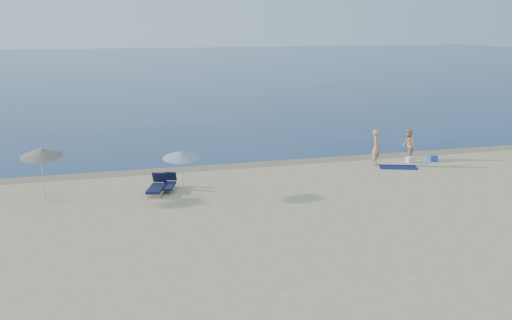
{
  "coord_description": "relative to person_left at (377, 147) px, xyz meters",
  "views": [
    {
      "loc": [
        -12.96,
        -13.28,
        7.62
      ],
      "look_at": [
        -3.96,
        16.0,
        1.0
      ],
      "focal_mm": 45.0,
      "sensor_mm": 36.0,
      "label": 1
    }
  ],
  "objects": [
    {
      "name": "sea",
      "position": [
        -3.24,
        82.75,
        -0.97
      ],
      "size": [
        240.0,
        160.0,
        0.01
      ],
      "primitive_type": "cube",
      "color": "#0D254F",
      "rests_on": "ground"
    },
    {
      "name": "wet_sand_strip",
      "position": [
        -3.24,
        2.15,
        -0.98
      ],
      "size": [
        240.0,
        1.6,
        0.0
      ],
      "primitive_type": "cube",
      "color": "#847254",
      "rests_on": "ground"
    },
    {
      "name": "person_left",
      "position": [
        0.0,
        0.0,
        0.0
      ],
      "size": [
        0.81,
        0.85,
        1.95
      ],
      "primitive_type": "imported",
      "rotation": [
        0.0,
        0.0,
        0.91
      ],
      "color": "tan",
      "rests_on": "ground"
    },
    {
      "name": "person_right",
      "position": [
        2.45,
        0.86,
        -0.11
      ],
      "size": [
        0.95,
        1.04,
        1.72
      ],
      "primitive_type": "imported",
      "rotation": [
        0.0,
        0.0,
        -2.03
      ],
      "color": "tan",
      "rests_on": "ground"
    },
    {
      "name": "beach_towel",
      "position": [
        0.88,
        -0.85,
        -0.96
      ],
      "size": [
        2.23,
        1.76,
        0.03
      ],
      "primitive_type": "cube",
      "rotation": [
        0.0,
        0.0,
        -0.4
      ],
      "color": "#0E1347",
      "rests_on": "ground"
    },
    {
      "name": "white_bag",
      "position": [
        2.13,
        0.1,
        -0.82
      ],
      "size": [
        0.41,
        0.37,
        0.31
      ],
      "primitive_type": "cube",
      "rotation": [
        0.0,
        0.0,
        0.2
      ],
      "color": "silver",
      "rests_on": "ground"
    },
    {
      "name": "blue_cooler",
      "position": [
        3.49,
        -0.04,
        -0.81
      ],
      "size": [
        0.5,
        0.37,
        0.34
      ],
      "primitive_type": "cube",
      "rotation": [
        0.0,
        0.0,
        0.06
      ],
      "color": "#2157B3",
      "rests_on": "ground"
    },
    {
      "name": "umbrella_near",
      "position": [
        -11.2,
        -3.08,
        0.9
      ],
      "size": [
        2.1,
        2.12,
        2.18
      ],
      "rotation": [
        0.0,
        0.0,
        -0.31
      ],
      "color": "silver",
      "rests_on": "ground"
    },
    {
      "name": "umbrella_far",
      "position": [
        -17.1,
        -1.99,
        1.14
      ],
      "size": [
        2.28,
        2.3,
        2.46
      ],
      "rotation": [
        0.0,
        0.0,
        -0.3
      ],
      "color": "silver",
      "rests_on": "ground"
    },
    {
      "name": "lounger_left",
      "position": [
        -12.24,
        -2.28,
        -0.67
      ],
      "size": [
        1.21,
        1.98,
        0.83
      ],
      "rotation": [
        0.0,
        0.0,
        -0.34
      ],
      "color": "#15183A",
      "rests_on": "ground"
    },
    {
      "name": "lounger_right",
      "position": [
        -11.63,
        -1.87,
        -0.71
      ],
      "size": [
        1.07,
        1.76,
        0.74
      ],
      "rotation": [
        0.0,
        0.0,
        -0.34
      ],
      "color": "#151C3B",
      "rests_on": "ground"
    }
  ]
}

